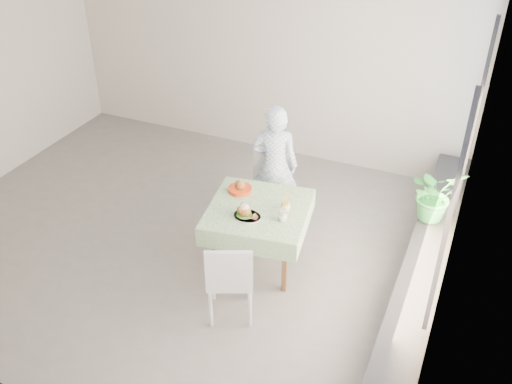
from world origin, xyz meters
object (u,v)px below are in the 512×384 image
at_px(cafe_table, 258,229).
at_px(chair_far, 268,202).
at_px(diner, 274,166).
at_px(potted_plant, 435,194).
at_px(juice_cup_orange, 286,205).
at_px(main_dish, 246,213).
at_px(chair_near, 231,291).

distance_m(cafe_table, chair_far, 0.84).
distance_m(diner, potted_plant, 1.84).
xyz_separation_m(juice_cup_orange, potted_plant, (1.40, 0.85, -0.00)).
bearing_deg(chair_far, diner, 42.31).
bearing_deg(juice_cup_orange, chair_far, 124.05).
distance_m(main_dish, potted_plant, 2.07).
bearing_deg(chair_near, cafe_table, 94.68).
distance_m(chair_far, potted_plant, 1.96).
relative_size(chair_far, potted_plant, 1.47).
distance_m(cafe_table, diner, 0.90).
distance_m(diner, juice_cup_orange, 0.88).
bearing_deg(chair_far, juice_cup_orange, -55.95).
bearing_deg(potted_plant, diner, -177.41).
bearing_deg(juice_cup_orange, main_dish, -140.31).
height_order(cafe_table, chair_near, chair_near).
bearing_deg(cafe_table, juice_cup_orange, 13.88).
bearing_deg(diner, chair_near, 81.66).
xyz_separation_m(diner, main_dish, (0.10, -1.04, 0.02)).
xyz_separation_m(chair_near, potted_plant, (1.61, 1.76, 0.52)).
bearing_deg(potted_plant, chair_far, -176.11).
xyz_separation_m(main_dish, juice_cup_orange, (0.33, 0.28, 0.01)).
height_order(chair_near, main_dish, chair_near).
height_order(diner, main_dish, diner).
bearing_deg(cafe_table, diner, 100.65).
bearing_deg(potted_plant, cafe_table, -151.40).
relative_size(diner, juice_cup_orange, 5.56).
distance_m(cafe_table, juice_cup_orange, 0.45).
bearing_deg(potted_plant, main_dish, -147.05).
height_order(cafe_table, potted_plant, potted_plant).
relative_size(diner, main_dish, 5.13).
bearing_deg(chair_far, potted_plant, 3.89).
bearing_deg(main_dish, cafe_table, 75.37).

